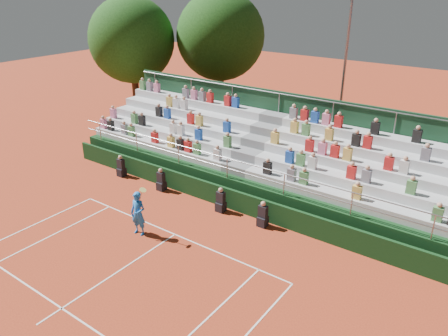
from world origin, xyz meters
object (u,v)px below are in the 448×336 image
Objects in this scene: tennis_player at (138,213)px; tree_east at (220,36)px; floodlight_mast at (345,64)px; tree_west at (132,40)px.

tennis_player is 17.77m from tree_east.
tennis_player is 0.24× the size of floodlight_mast.
tree_east is 0.99× the size of floodlight_mast.
tree_east is at bearing 114.78° from tennis_player.
tree_west reaches higher than tennis_player.
floodlight_mast reaches higher than tree_west.
tennis_player is at bearing -65.22° from tree_east.
floodlight_mast is (2.87, 13.88, 4.38)m from tennis_player.
tree_west is 15.25m from floodlight_mast.
tennis_player is 17.52m from tree_west.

